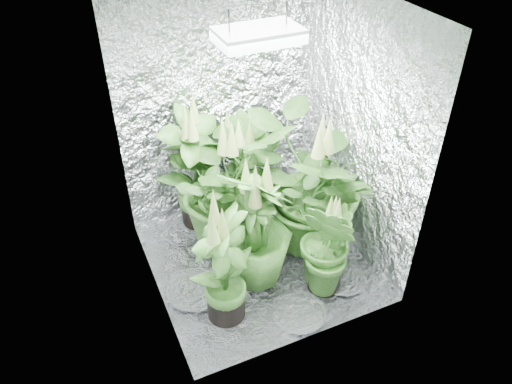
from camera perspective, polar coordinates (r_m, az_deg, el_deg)
The scene contains 13 objects.
ground at distance 4.02m, azimuth 0.20°, elevation -7.94°, with size 1.60×1.60×0.00m, color white.
walls at distance 3.40m, azimuth 0.23°, elevation 4.15°, with size 1.62×1.62×2.00m.
ceiling at distance 2.98m, azimuth 0.28°, elevation 20.58°, with size 1.60×1.60×0.01m, color white.
grow_lamp at distance 3.03m, azimuth 0.27°, elevation 17.42°, with size 0.50×0.30×0.22m.
plant_a at distance 3.89m, azimuth -3.52°, elevation 0.78°, with size 1.20×1.20×1.16m.
plant_b at distance 4.07m, azimuth -6.95°, elevation 2.38°, with size 0.75×0.75×1.19m.
plant_c at distance 4.18m, azimuth -1.57°, elevation 2.24°, with size 0.57×0.57×1.01m.
plant_d at distance 3.57m, azimuth -0.03°, elevation -4.36°, with size 0.74×0.74×1.06m.
plant_e at distance 3.82m, azimuth 6.53°, elevation 0.44°, with size 1.08×1.08×1.23m.
plant_f at distance 3.33m, azimuth -3.67°, elevation -8.52°, with size 0.67×0.67×1.02m.
plant_g at distance 3.59m, azimuth 8.23°, elevation -6.16°, with size 0.46×0.46×0.89m.
circulation_fan at distance 4.36m, azimuth 5.91°, elevation -1.62°, with size 0.15×0.28×0.32m.
plant_label at distance 3.67m, azimuth 9.02°, elevation -7.40°, with size 0.05×0.01×0.08m, color white.
Camera 1 is at (-1.18, -2.61, 2.83)m, focal length 35.00 mm.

